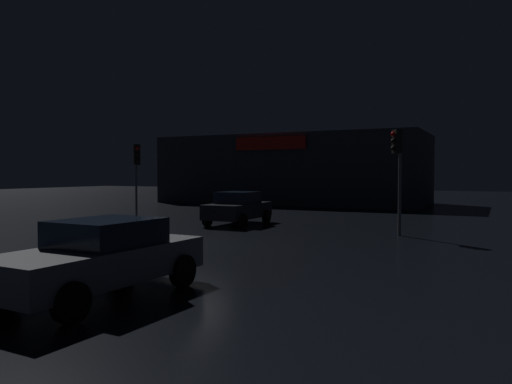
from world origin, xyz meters
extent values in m
plane|color=black|center=(0.00, 0.00, 0.00)|extent=(120.00, 120.00, 0.00)
cube|color=#33383D|center=(-5.97, 24.22, 2.75)|extent=(21.19, 9.04, 5.50)
cube|color=red|center=(-5.97, 19.55, 4.72)|extent=(5.66, 0.24, 0.97)
cylinder|color=#595B60|center=(-6.89, 5.46, 1.95)|extent=(0.11, 0.11, 3.91)
cube|color=black|center=(-6.77, 5.36, 3.40)|extent=(0.40, 0.41, 1.02)
sphere|color=red|center=(-6.64, 5.26, 3.71)|extent=(0.20, 0.20, 0.20)
sphere|color=black|center=(-6.64, 5.26, 3.40)|extent=(0.20, 0.20, 0.20)
sphere|color=black|center=(-6.64, 5.26, 3.10)|extent=(0.20, 0.20, 0.20)
cylinder|color=#595B60|center=(6.00, 5.79, 2.09)|extent=(0.13, 0.13, 4.17)
cube|color=black|center=(5.89, 5.68, 3.71)|extent=(0.41, 0.41, 0.93)
sphere|color=red|center=(5.78, 5.57, 3.99)|extent=(0.20, 0.20, 0.20)
sphere|color=black|center=(5.78, 5.57, 3.71)|extent=(0.20, 0.20, 0.20)
sphere|color=black|center=(5.78, 5.57, 3.43)|extent=(0.20, 0.20, 0.20)
cube|color=black|center=(-1.74, 6.68, 0.68)|extent=(1.89, 4.01, 0.70)
cube|color=black|center=(-1.74, 6.68, 1.30)|extent=(1.67, 1.89, 0.55)
cylinder|color=black|center=(-2.67, 7.98, 0.33)|extent=(0.23, 0.66, 0.66)
cylinder|color=black|center=(-0.84, 8.01, 0.33)|extent=(0.23, 0.66, 0.66)
cylinder|color=black|center=(-2.63, 5.35, 0.33)|extent=(0.23, 0.66, 0.66)
cylinder|color=black|center=(-0.80, 5.38, 0.33)|extent=(0.23, 0.66, 0.66)
cube|color=slate|center=(2.47, -6.82, 0.68)|extent=(2.00, 4.62, 0.66)
cube|color=black|center=(2.48, -6.63, 1.28)|extent=(1.72, 2.02, 0.52)
cylinder|color=black|center=(3.33, -8.36, 0.35)|extent=(0.25, 0.71, 0.70)
cylinder|color=black|center=(1.50, -8.29, 0.35)|extent=(0.25, 0.71, 0.70)
cylinder|color=black|center=(3.44, -5.36, 0.35)|extent=(0.25, 0.71, 0.70)
cylinder|color=black|center=(1.62, -5.29, 0.35)|extent=(0.25, 0.71, 0.70)
camera|label=1|loc=(9.61, -14.21, 2.46)|focal=34.85mm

